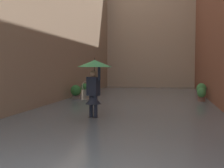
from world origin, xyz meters
TOP-DOWN VIEW (x-y plane):
  - ground_plane at (0.00, -9.77)m, footprint 60.00×60.00m
  - flood_water at (0.00, -9.77)m, footprint 7.68×25.53m
  - building_facade_far at (0.00, -20.43)m, footprint 10.48×1.80m
  - person_wading at (0.72, -5.66)m, footprint 1.09×1.09m
  - potted_plant_near_left at (-3.04, -10.77)m, footprint 0.41×0.41m
  - potted_plant_mid_right at (2.98, -10.42)m, footprint 0.53×0.53m
  - potted_plant_far_right at (2.92, -11.76)m, footprint 0.44×0.44m
  - potted_plant_far_left at (-3.15, -11.95)m, footprint 0.49×0.49m

SIDE VIEW (x-z plane):
  - ground_plane at x=0.00m, z-range 0.00..0.00m
  - flood_water at x=0.00m, z-range 0.00..0.10m
  - potted_plant_near_left at x=-3.04m, z-range 0.02..0.76m
  - potted_plant_mid_right at x=2.98m, z-range 0.04..0.83m
  - potted_plant_far_right at x=2.92m, z-range 0.08..0.88m
  - potted_plant_far_left at x=-3.15m, z-range 0.06..0.93m
  - person_wading at x=0.72m, z-range 0.43..2.39m
  - building_facade_far at x=0.00m, z-range 0.00..10.24m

